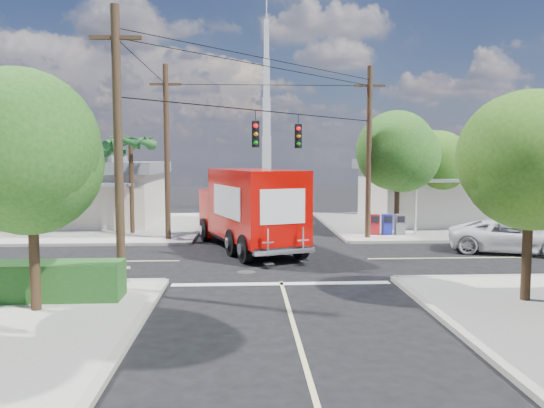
{
  "coord_description": "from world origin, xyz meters",
  "views": [
    {
      "loc": [
        -1.24,
        -22.11,
        4.31
      ],
      "look_at": [
        0.0,
        2.0,
        2.2
      ],
      "focal_mm": 35.0,
      "sensor_mm": 36.0,
      "label": 1
    }
  ],
  "objects": [
    {
      "name": "sidewalk_ne",
      "position": [
        10.88,
        10.88,
        0.07
      ],
      "size": [
        14.12,
        14.12,
        0.14
      ],
      "color": "#A6A196",
      "rests_on": "ground"
    },
    {
      "name": "road_markings",
      "position": [
        0.0,
        -1.47,
        0.01
      ],
      "size": [
        32.0,
        32.0,
        0.01
      ],
      "color": "beige",
      "rests_on": "ground"
    },
    {
      "name": "tree_se",
      "position": [
        7.01,
        -7.24,
        4.04
      ],
      "size": [
        3.67,
        3.54,
        5.62
      ],
      "color": "#422D1C",
      "rests_on": "sidewalk_se"
    },
    {
      "name": "tree_ne_front",
      "position": [
        7.21,
        6.76,
        4.77
      ],
      "size": [
        4.21,
        4.14,
        6.66
      ],
      "color": "#422D1C",
      "rests_on": "sidewalk_ne"
    },
    {
      "name": "tree_ne_back",
      "position": [
        9.81,
        8.96,
        4.19
      ],
      "size": [
        3.77,
        3.66,
        5.82
      ],
      "color": "#422D1C",
      "rests_on": "sidewalk_ne"
    },
    {
      "name": "palm_nw_front",
      "position": [
        -7.5,
        7.5,
        5.04
      ],
      "size": [
        3.01,
        3.08,
        5.59
      ],
      "color": "#422D1C",
      "rests_on": "sidewalk_nw"
    },
    {
      "name": "radio_tower",
      "position": [
        0.5,
        20.0,
        5.64
      ],
      "size": [
        0.8,
        0.8,
        17.0
      ],
      "color": "silver",
      "rests_on": "ground"
    },
    {
      "name": "building_ne",
      "position": [
        12.5,
        11.97,
        2.32
      ],
      "size": [
        11.8,
        10.2,
        4.5
      ],
      "color": "silver",
      "rests_on": "sidewalk_ne"
    },
    {
      "name": "picket_fence",
      "position": [
        -7.8,
        -5.6,
        0.68
      ],
      "size": [
        5.94,
        0.06,
        1.0
      ],
      "color": "silver",
      "rests_on": "sidewalk_sw"
    },
    {
      "name": "tree_sw_front",
      "position": [
        -6.99,
        -7.54,
        4.33
      ],
      "size": [
        3.88,
        3.78,
        6.03
      ],
      "color": "#422D1C",
      "rests_on": "sidewalk_sw"
    },
    {
      "name": "building_nw",
      "position": [
        -12.0,
        12.46,
        2.22
      ],
      "size": [
        10.8,
        10.2,
        4.3
      ],
      "color": "beige",
      "rests_on": "sidewalk_nw"
    },
    {
      "name": "vending_boxes",
      "position": [
        6.5,
        6.2,
        0.69
      ],
      "size": [
        1.9,
        0.5,
        1.1
      ],
      "color": "#A4151B",
      "rests_on": "sidewalk_ne"
    },
    {
      "name": "ground",
      "position": [
        0.0,
        0.0,
        0.0
      ],
      "size": [
        120.0,
        120.0,
        0.0
      ],
      "primitive_type": "plane",
      "color": "black",
      "rests_on": "ground"
    },
    {
      "name": "parked_car",
      "position": [
        10.8,
        1.13,
        0.74
      ],
      "size": [
        5.85,
        4.14,
        1.48
      ],
      "primitive_type": "imported",
      "rotation": [
        0.0,
        0.0,
        1.22
      ],
      "color": "silver",
      "rests_on": "ground"
    },
    {
      "name": "sidewalk_nw",
      "position": [
        -10.88,
        10.88,
        0.07
      ],
      "size": [
        14.12,
        14.12,
        0.14
      ],
      "color": "#A6A196",
      "rests_on": "ground"
    },
    {
      "name": "utility_poles",
      "position": [
        -1.58,
        1.6,
        4.67
      ],
      "size": [
        12.0,
        10.68,
        9.0
      ],
      "color": "#473321",
      "rests_on": "ground"
    },
    {
      "name": "palm_nw_back",
      "position": [
        -9.5,
        9.0,
        4.67
      ],
      "size": [
        3.01,
        3.08,
        5.19
      ],
      "color": "#422D1C",
      "rests_on": "sidewalk_nw"
    },
    {
      "name": "delivery_truck",
      "position": [
        -1.03,
        2.53,
        1.92
      ],
      "size": [
        5.27,
        9.08,
        3.78
      ],
      "color": "black",
      "rests_on": "ground"
    },
    {
      "name": "hedge_sw",
      "position": [
        -8.0,
        -6.4,
        0.69
      ],
      "size": [
        6.2,
        1.2,
        1.1
      ],
      "primitive_type": "cube",
      "color": "#1B471B",
      "rests_on": "sidewalk_sw"
    }
  ]
}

